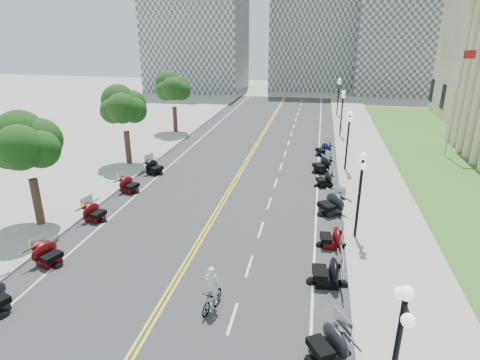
# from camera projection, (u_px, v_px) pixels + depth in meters

# --- Properties ---
(ground) EXTENTS (160.00, 160.00, 0.00)m
(ground) POSITION_uv_depth(u_px,v_px,m) (188.00, 260.00, 20.75)
(ground) COLOR gray
(road) EXTENTS (16.00, 90.00, 0.01)m
(road) POSITION_uv_depth(u_px,v_px,m) (230.00, 189.00, 29.94)
(road) COLOR #333335
(road) RESTS_ON ground
(centerline_yellow_a) EXTENTS (0.12, 90.00, 0.00)m
(centerline_yellow_a) POSITION_uv_depth(u_px,v_px,m) (229.00, 189.00, 29.96)
(centerline_yellow_a) COLOR yellow
(centerline_yellow_a) RESTS_ON road
(centerline_yellow_b) EXTENTS (0.12, 90.00, 0.00)m
(centerline_yellow_b) POSITION_uv_depth(u_px,v_px,m) (232.00, 189.00, 29.92)
(centerline_yellow_b) COLOR yellow
(centerline_yellow_b) RESTS_ON road
(edge_line_north) EXTENTS (0.12, 90.00, 0.00)m
(edge_line_north) POSITION_uv_depth(u_px,v_px,m) (317.00, 196.00, 28.78)
(edge_line_north) COLOR white
(edge_line_north) RESTS_ON road
(edge_line_south) EXTENTS (0.12, 90.00, 0.00)m
(edge_line_south) POSITION_uv_depth(u_px,v_px,m) (150.00, 183.00, 31.10)
(edge_line_south) COLOR white
(edge_line_south) RESTS_ON road
(lane_dash_5) EXTENTS (0.12, 2.00, 0.00)m
(lane_dash_5) POSITION_uv_depth(u_px,v_px,m) (232.00, 318.00, 16.49)
(lane_dash_5) COLOR white
(lane_dash_5) RESTS_ON road
(lane_dash_6) EXTENTS (0.12, 2.00, 0.00)m
(lane_dash_6) POSITION_uv_depth(u_px,v_px,m) (249.00, 266.00, 20.17)
(lane_dash_6) COLOR white
(lane_dash_6) RESTS_ON road
(lane_dash_7) EXTENTS (0.12, 2.00, 0.00)m
(lane_dash_7) POSITION_uv_depth(u_px,v_px,m) (261.00, 230.00, 23.84)
(lane_dash_7) COLOR white
(lane_dash_7) RESTS_ON road
(lane_dash_8) EXTENTS (0.12, 2.00, 0.00)m
(lane_dash_8) POSITION_uv_depth(u_px,v_px,m) (269.00, 203.00, 27.52)
(lane_dash_8) COLOR white
(lane_dash_8) RESTS_ON road
(lane_dash_9) EXTENTS (0.12, 2.00, 0.00)m
(lane_dash_9) POSITION_uv_depth(u_px,v_px,m) (276.00, 183.00, 31.20)
(lane_dash_9) COLOR white
(lane_dash_9) RESTS_ON road
(lane_dash_10) EXTENTS (0.12, 2.00, 0.00)m
(lane_dash_10) POSITION_uv_depth(u_px,v_px,m) (281.00, 167.00, 34.87)
(lane_dash_10) COLOR white
(lane_dash_10) RESTS_ON road
(lane_dash_11) EXTENTS (0.12, 2.00, 0.00)m
(lane_dash_11) POSITION_uv_depth(u_px,v_px,m) (285.00, 154.00, 38.55)
(lane_dash_11) COLOR white
(lane_dash_11) RESTS_ON road
(lane_dash_12) EXTENTS (0.12, 2.00, 0.00)m
(lane_dash_12) POSITION_uv_depth(u_px,v_px,m) (288.00, 143.00, 42.22)
(lane_dash_12) COLOR white
(lane_dash_12) RESTS_ON road
(lane_dash_13) EXTENTS (0.12, 2.00, 0.00)m
(lane_dash_13) POSITION_uv_depth(u_px,v_px,m) (291.00, 134.00, 45.90)
(lane_dash_13) COLOR white
(lane_dash_13) RESTS_ON road
(lane_dash_14) EXTENTS (0.12, 2.00, 0.00)m
(lane_dash_14) POSITION_uv_depth(u_px,v_px,m) (294.00, 126.00, 49.58)
(lane_dash_14) COLOR white
(lane_dash_14) RESTS_ON road
(lane_dash_15) EXTENTS (0.12, 2.00, 0.00)m
(lane_dash_15) POSITION_uv_depth(u_px,v_px,m) (296.00, 120.00, 53.25)
(lane_dash_15) COLOR white
(lane_dash_15) RESTS_ON road
(lane_dash_16) EXTENTS (0.12, 2.00, 0.00)m
(lane_dash_16) POSITION_uv_depth(u_px,v_px,m) (298.00, 114.00, 56.93)
(lane_dash_16) COLOR white
(lane_dash_16) RESTS_ON road
(lane_dash_17) EXTENTS (0.12, 2.00, 0.00)m
(lane_dash_17) POSITION_uv_depth(u_px,v_px,m) (299.00, 109.00, 60.60)
(lane_dash_17) COLOR white
(lane_dash_17) RESTS_ON road
(lane_dash_18) EXTENTS (0.12, 2.00, 0.00)m
(lane_dash_18) POSITION_uv_depth(u_px,v_px,m) (301.00, 104.00, 64.28)
(lane_dash_18) COLOR white
(lane_dash_18) RESTS_ON road
(lane_dash_19) EXTENTS (0.12, 2.00, 0.00)m
(lane_dash_19) POSITION_uv_depth(u_px,v_px,m) (302.00, 100.00, 67.96)
(lane_dash_19) COLOR white
(lane_dash_19) RESTS_ON road
(sidewalk_north) EXTENTS (5.00, 90.00, 0.15)m
(sidewalk_north) POSITION_uv_depth(u_px,v_px,m) (377.00, 199.00, 28.01)
(sidewalk_north) COLOR #9E9991
(sidewalk_north) RESTS_ON ground
(sidewalk_south) EXTENTS (5.00, 90.00, 0.15)m
(sidewalk_south) POSITION_uv_depth(u_px,v_px,m) (101.00, 179.00, 31.82)
(sidewalk_south) COLOR #9E9991
(sidewalk_south) RESTS_ON ground
(lawn) EXTENTS (9.00, 60.00, 0.10)m
(lawn) POSITION_uv_depth(u_px,v_px,m) (451.00, 169.00, 34.10)
(lawn) COLOR #356023
(lawn) RESTS_ON ground
(distant_block_a) EXTENTS (18.00, 14.00, 26.00)m
(distant_block_a) POSITION_uv_depth(u_px,v_px,m) (196.00, 20.00, 76.45)
(distant_block_a) COLOR gray
(distant_block_a) RESTS_ON ground
(distant_block_b) EXTENTS (16.00, 12.00, 30.00)m
(distant_block_b) POSITION_uv_depth(u_px,v_px,m) (315.00, 9.00, 77.27)
(distant_block_b) COLOR gray
(distant_block_b) RESTS_ON ground
(distant_block_c) EXTENTS (20.00, 14.00, 22.00)m
(distant_block_c) POSITION_uv_depth(u_px,v_px,m) (413.00, 31.00, 72.65)
(distant_block_c) COLOR gray
(distant_block_c) RESTS_ON ground
(street_lamp_2) EXTENTS (0.50, 1.20, 4.90)m
(street_lamp_2) POSITION_uv_depth(u_px,v_px,m) (359.00, 196.00, 21.96)
(street_lamp_2) COLOR black
(street_lamp_2) RESTS_ON sidewalk_north
(street_lamp_3) EXTENTS (0.50, 1.20, 4.90)m
(street_lamp_3) POSITION_uv_depth(u_px,v_px,m) (347.00, 141.00, 32.99)
(street_lamp_3) COLOR black
(street_lamp_3) RESTS_ON sidewalk_north
(street_lamp_4) EXTENTS (0.50, 1.20, 4.90)m
(street_lamp_4) POSITION_uv_depth(u_px,v_px,m) (342.00, 113.00, 44.01)
(street_lamp_4) COLOR black
(street_lamp_4) RESTS_ON sidewalk_north
(street_lamp_5) EXTENTS (0.50, 1.20, 4.90)m
(street_lamp_5) POSITION_uv_depth(u_px,v_px,m) (338.00, 97.00, 55.04)
(street_lamp_5) COLOR black
(street_lamp_5) RESTS_ON sidewalk_north
(flagpole) EXTENTS (1.10, 0.20, 10.00)m
(flagpole) POSITION_uv_depth(u_px,v_px,m) (454.00, 103.00, 35.95)
(flagpole) COLOR silver
(flagpole) RESTS_ON ground
(tree_2) EXTENTS (4.80, 4.80, 9.20)m
(tree_2) POSITION_uv_depth(u_px,v_px,m) (27.00, 150.00, 22.74)
(tree_2) COLOR #235619
(tree_2) RESTS_ON sidewalk_south
(tree_3) EXTENTS (4.80, 4.80, 9.20)m
(tree_3) POSITION_uv_depth(u_px,v_px,m) (124.00, 111.00, 33.77)
(tree_3) COLOR #235619
(tree_3) RESTS_ON sidewalk_south
(tree_4) EXTENTS (4.80, 4.80, 9.20)m
(tree_4) POSITION_uv_depth(u_px,v_px,m) (173.00, 91.00, 44.80)
(tree_4) COLOR #235619
(tree_4) RESTS_ON sidewalk_south
(motorcycle_n_4) EXTENTS (2.70, 2.70, 1.37)m
(motorcycle_n_4) POSITION_uv_depth(u_px,v_px,m) (328.00, 342.00, 14.30)
(motorcycle_n_4) COLOR black
(motorcycle_n_4) RESTS_ON road
(motorcycle_n_5) EXTENTS (2.22, 2.22, 1.45)m
(motorcycle_n_5) POSITION_uv_depth(u_px,v_px,m) (327.00, 270.00, 18.53)
(motorcycle_n_5) COLOR black
(motorcycle_n_5) RESTS_ON road
(motorcycle_n_6) EXTENTS (2.02, 2.02, 1.30)m
(motorcycle_n_6) POSITION_uv_depth(u_px,v_px,m) (332.00, 236.00, 21.79)
(motorcycle_n_6) COLOR #590A0C
(motorcycle_n_6) RESTS_ON road
(motorcycle_n_7) EXTENTS (3.02, 3.02, 1.51)m
(motorcycle_n_7) POSITION_uv_depth(u_px,v_px,m) (331.00, 203.00, 25.70)
(motorcycle_n_7) COLOR black
(motorcycle_n_7) RESTS_ON road
(motorcycle_n_8) EXTENTS (2.21, 2.21, 1.23)m
(motorcycle_n_8) POSITION_uv_depth(u_px,v_px,m) (325.00, 179.00, 30.31)
(motorcycle_n_8) COLOR black
(motorcycle_n_8) RESTS_ON road
(motorcycle_n_9) EXTENTS (2.84, 2.84, 1.45)m
(motorcycle_n_9) POSITION_uv_depth(u_px,v_px,m) (323.00, 164.00, 33.28)
(motorcycle_n_9) COLOR black
(motorcycle_n_9) RESTS_ON road
(motorcycle_n_10) EXTENTS (2.64, 2.64, 1.33)m
(motorcycle_n_10) POSITION_uv_depth(u_px,v_px,m) (324.00, 149.00, 37.86)
(motorcycle_n_10) COLOR black
(motorcycle_n_10) RESTS_ON road
(motorcycle_s_5) EXTENTS (2.29, 2.29, 1.27)m
(motorcycle_s_5) POSITION_uv_depth(u_px,v_px,m) (48.00, 253.00, 20.15)
(motorcycle_s_5) COLOR #590A0C
(motorcycle_s_5) RESTS_ON road
(motorcycle_s_6) EXTENTS (2.08, 2.08, 1.24)m
(motorcycle_s_6) POSITION_uv_depth(u_px,v_px,m) (95.00, 211.00, 24.82)
(motorcycle_s_6) COLOR #590A0C
(motorcycle_s_6) RESTS_ON road
(motorcycle_s_7) EXTENTS (2.21, 2.21, 1.28)m
(motorcycle_s_7) POSITION_uv_depth(u_px,v_px,m) (129.00, 184.00, 29.22)
(motorcycle_s_7) COLOR #590A0C
(motorcycle_s_7) RESTS_ON road
(motorcycle_s_8) EXTENTS (2.35, 2.35, 1.30)m
(motorcycle_s_8) POSITION_uv_depth(u_px,v_px,m) (154.00, 166.00, 32.96)
(motorcycle_s_8) COLOR black
(motorcycle_s_8) RESTS_ON road
(bicycle) EXTENTS (0.87, 1.77, 1.03)m
(bicycle) POSITION_uv_depth(u_px,v_px,m) (212.00, 299.00, 16.89)
(bicycle) COLOR #A51414
(bicycle) RESTS_ON road
(cyclist_rider) EXTENTS (0.63, 0.42, 1.74)m
(cyclist_rider) POSITION_uv_depth(u_px,v_px,m) (211.00, 271.00, 16.40)
(cyclist_rider) COLOR white
(cyclist_rider) RESTS_ON bicycle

